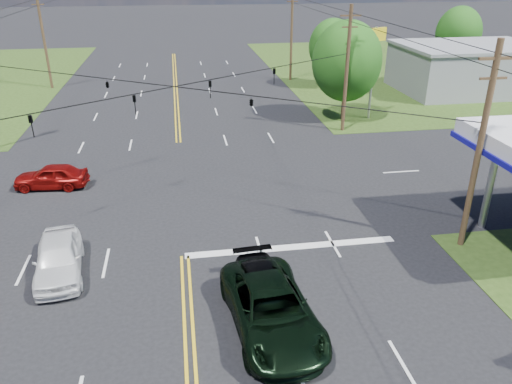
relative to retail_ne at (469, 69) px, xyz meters
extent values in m
plane|color=black|center=(-30.00, -20.00, -2.20)|extent=(280.00, 280.00, 0.00)
cube|color=#253D13|center=(5.00, 12.00, -2.20)|extent=(46.00, 48.00, 0.03)
cube|color=silver|center=(-25.00, -28.00, -2.20)|extent=(10.00, 0.50, 0.02)
cube|color=gray|center=(0.00, 0.00, 0.00)|extent=(14.00, 10.00, 4.40)
cylinder|color=#A5A5AA|center=(-15.00, -27.50, 0.12)|extent=(0.36, 0.36, 4.65)
cylinder|color=#43271C|center=(-17.00, -29.00, 2.55)|extent=(0.28, 0.28, 9.50)
cube|color=#43271C|center=(-17.00, -29.00, 6.50)|extent=(1.60, 0.12, 0.12)
cube|color=#43271C|center=(-17.00, -29.00, 5.70)|extent=(1.20, 0.10, 0.10)
cylinder|color=#43271C|center=(-17.00, -11.00, 2.55)|extent=(0.28, 0.28, 9.50)
cube|color=#43271C|center=(-17.00, -11.00, 6.50)|extent=(1.60, 0.12, 0.12)
cube|color=#43271C|center=(-17.00, -11.00, 5.70)|extent=(1.20, 0.10, 0.10)
cylinder|color=#43271C|center=(-43.00, 8.00, 2.80)|extent=(0.28, 0.28, 10.00)
cube|color=#43271C|center=(-43.00, 8.00, 6.20)|extent=(1.20, 0.10, 0.10)
cylinder|color=#43271C|center=(-17.00, 8.00, 2.80)|extent=(0.28, 0.28, 10.00)
cube|color=#43271C|center=(-17.00, 8.00, 6.20)|extent=(1.20, 0.10, 0.10)
imported|color=black|center=(-36.50, -24.50, 3.22)|extent=(0.17, 0.21, 1.05)
imported|color=black|center=(-32.08, -21.44, 3.22)|extent=(0.17, 0.21, 1.05)
imported|color=black|center=(-27.92, -18.56, 3.22)|extent=(0.17, 0.21, 1.05)
imported|color=black|center=(-23.50, -15.50, 3.22)|extent=(0.17, 0.21, 1.05)
imported|color=black|center=(-33.90, -17.30, 3.50)|extent=(1.24, 0.26, 0.50)
imported|color=black|center=(-26.10, -22.70, 3.50)|extent=(1.24, 0.26, 0.50)
cylinder|color=black|center=(-17.00, -22.00, 6.70)|extent=(0.04, 100.00, 0.04)
cylinder|color=black|center=(-17.00, -22.00, 6.10)|extent=(0.04, 100.00, 0.04)
cylinder|color=#43271C|center=(-16.00, -8.00, -0.55)|extent=(0.36, 0.36, 3.30)
ellipsoid|color=#214B14|center=(-16.00, -8.00, 2.67)|extent=(5.70, 5.70, 6.60)
cylinder|color=#43271C|center=(-13.50, 4.00, -0.77)|extent=(0.36, 0.36, 2.86)
ellipsoid|color=#214B14|center=(-13.50, 4.00, 2.03)|extent=(4.94, 4.94, 5.72)
cylinder|color=#43271C|center=(4.00, 10.00, -0.66)|extent=(0.36, 0.36, 3.08)
ellipsoid|color=#214B14|center=(4.00, 10.00, 2.35)|extent=(5.32, 5.32, 6.16)
imported|color=black|center=(-27.00, -33.47, -1.34)|extent=(3.40, 6.40, 1.71)
imported|color=black|center=(-27.00, -32.17, -1.50)|extent=(2.31, 4.93, 1.39)
imported|color=white|center=(-35.31, -28.55, -1.40)|extent=(2.51, 4.92, 1.60)
imported|color=maroon|center=(-37.55, -19.00, -1.48)|extent=(4.34, 2.07, 1.43)
cylinder|color=#A5A5AA|center=(-13.72, -8.05, 1.57)|extent=(0.20, 0.20, 7.54)
cube|color=yellow|center=(-13.72, -8.05, 4.74)|extent=(1.99, 1.09, 1.04)
camera|label=1|loc=(-29.84, -47.72, 10.03)|focal=35.00mm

